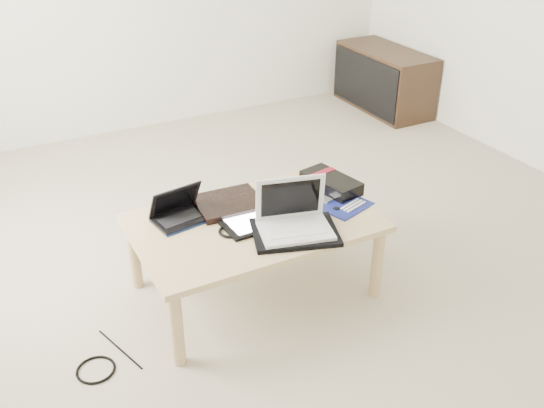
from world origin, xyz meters
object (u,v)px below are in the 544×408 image
coffee_table (254,229)px  media_cabinet (383,79)px  netbook (179,213)px  white_laptop (294,219)px  gpu_box (331,183)px

coffee_table → media_cabinet: (2.08, 1.77, -0.10)m
media_cabinet → netbook: netbook is taller
coffee_table → media_cabinet: size_ratio=1.22×
white_laptop → netbook: bearing=140.3°
media_cabinet → white_laptop: white_laptop is taller
white_laptop → gpu_box: white_laptop is taller
media_cabinet → netbook: size_ratio=3.34×
netbook → gpu_box: netbook is taller
netbook → white_laptop: (0.41, -0.34, 0.03)m
white_laptop → gpu_box: size_ratio=1.07×
coffee_table → gpu_box: bearing=11.3°
media_cabinet → coffee_table: bearing=-139.6°
coffee_table → white_laptop: bearing=-57.3°
netbook → gpu_box: bearing=-5.1°
coffee_table → media_cabinet: bearing=40.4°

